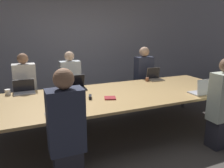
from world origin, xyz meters
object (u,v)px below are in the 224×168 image
Objects in this scene: person_near_left at (67,132)px; laptop_far_left at (24,89)px; cup_far_right at (147,79)px; stapler at (90,97)px; person_far_midleft at (71,86)px; person_far_left at (26,91)px; cup_far_left at (8,92)px; cup_far_midleft at (63,88)px; cup_near_left at (77,109)px; person_near_right at (222,105)px; laptop_far_right at (155,76)px; person_far_right at (143,78)px; laptop_near_right at (202,90)px; laptop_far_midleft at (76,85)px; laptop_near_left at (59,111)px.

laptop_far_left is at bearing -77.00° from person_near_left.
cup_far_right reaches higher than stapler.
person_far_left is at bearing -177.08° from person_far_midleft.
cup_far_left is 2.67m from cup_far_right.
laptop_far_left is (-0.38, 1.66, 0.11)m from person_near_left.
cup_far_midleft is at bearing -40.60° from person_far_left.
cup_near_left is 0.06× the size of person_near_right.
laptop_far_left is (-0.63, 0.14, 0.02)m from cup_far_midleft.
person_far_left is 2.64m from laptop_far_right.
person_far_left is at bearing -178.88° from person_far_right.
laptop_far_left is at bearing 160.43° from stapler.
laptop_near_right is at bearing -30.90° from person_far_left.
cup_far_left is at bearing 179.90° from laptop_far_right.
person_far_left is 2.59m from person_far_right.
laptop_far_midleft is 0.24× the size of person_far_midleft.
laptop_near_right is 1.87m from stapler.
laptop_near_left reaches higher than cup_near_left.
laptop_far_right is at bearing 3.79° from cup_far_midleft.
person_near_left is 13.92× the size of cup_far_midleft.
person_far_left is 0.98× the size of person_near_right.
person_far_midleft is 8.78× the size of stapler.
person_far_left is (-0.59, 1.59, -0.11)m from cup_near_left.
laptop_far_midleft is 1.07× the size of laptop_far_right.
person_far_midleft is at bearing 80.67° from cup_near_left.
person_far_midleft is at bearing 64.90° from cup_far_midleft.
person_far_left is 17.53× the size of cup_far_right.
cup_far_left is (-0.88, 1.22, 0.01)m from cup_near_left.
person_far_midleft reaches higher than cup_far_left.
person_near_right is at bearing 179.24° from person_near_left.
laptop_far_midleft is at bearing -163.39° from person_far_right.
laptop_far_right is at bearing 2.73° from laptop_far_midleft.
person_far_right reaches higher than laptop_near_right.
laptop_far_midleft is 0.64m from stapler.
stapler is (0.07, -0.63, -0.05)m from laptop_far_midleft.
cup_far_left is 0.07× the size of person_far_right.
laptop_far_midleft is 0.53m from person_far_midleft.
cup_near_left is at bearing -118.59° from person_near_left.
laptop_far_midleft reaches higher than stapler.
cup_far_midleft is 0.07× the size of person_far_right.
person_near_right reaches higher than person_far_left.
person_far_left is at bearing 151.50° from laptop_far_midleft.
laptop_far_left is at bearing -24.57° from laptop_near_right.
stapler is at bearing -49.97° from person_far_left.
person_far_left is 1.44m from stapler.
person_near_right is (2.10, -1.55, -0.10)m from cup_far_midleft.
laptop_near_right reaches higher than cup_far_left.
laptop_far_right reaches higher than cup_far_left.
person_near_right is at bearing -40.86° from laptop_far_midleft.
person_near_left is 1.65m from laptop_far_midleft.
laptop_near_right reaches higher than laptop_far_left.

